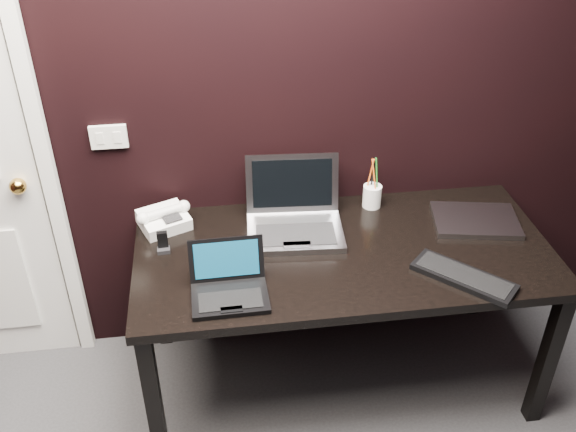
{
  "coord_description": "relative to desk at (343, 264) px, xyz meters",
  "views": [
    {
      "loc": [
        -0.22,
        -0.66,
        2.3
      ],
      "look_at": [
        0.06,
        1.35,
        0.96
      ],
      "focal_mm": 40.0,
      "sensor_mm": 36.0,
      "label": 1
    }
  ],
  "objects": [
    {
      "name": "ext_keyboard",
      "position": [
        0.41,
        -0.25,
        0.09
      ],
      "size": [
        0.37,
        0.37,
        0.03
      ],
      "color": "black",
      "rests_on": "desk"
    },
    {
      "name": "pen_cup",
      "position": [
        0.19,
        0.3,
        0.13
      ],
      "size": [
        0.1,
        0.1,
        0.24
      ],
      "color": "white",
      "rests_on": "desk"
    },
    {
      "name": "wall_back",
      "position": [
        -0.3,
        0.4,
        0.64
      ],
      "size": [
        4.0,
        0.0,
        4.0
      ],
      "primitive_type": "plane",
      "rotation": [
        1.57,
        0.0,
        0.0
      ],
      "color": "black",
      "rests_on": "ground"
    },
    {
      "name": "mobile_phone",
      "position": [
        -0.73,
        0.09,
        0.11
      ],
      "size": [
        0.05,
        0.05,
        0.09
      ],
      "color": "black",
      "rests_on": "desk"
    },
    {
      "name": "wall_switch",
      "position": [
        -0.92,
        0.39,
        0.46
      ],
      "size": [
        0.15,
        0.02,
        0.1
      ],
      "color": "silver",
      "rests_on": "wall_back"
    },
    {
      "name": "silver_laptop",
      "position": [
        -0.18,
        0.17,
        0.13
      ],
      "size": [
        0.42,
        0.39,
        0.28
      ],
      "color": "#9E9FA4",
      "rests_on": "desk"
    },
    {
      "name": "desk",
      "position": [
        0.0,
        0.0,
        0.0
      ],
      "size": [
        1.7,
        0.8,
        0.74
      ],
      "color": "black",
      "rests_on": "ground"
    },
    {
      "name": "closed_laptop",
      "position": [
        0.6,
        0.11,
        0.09
      ],
      "size": [
        0.4,
        0.32,
        0.02
      ],
      "color": "#9D9DA3",
      "rests_on": "desk"
    },
    {
      "name": "netbook",
      "position": [
        -0.48,
        -0.22,
        0.11
      ],
      "size": [
        0.28,
        0.25,
        0.18
      ],
      "color": "black",
      "rests_on": "desk"
    },
    {
      "name": "desk_phone",
      "position": [
        -0.73,
        0.26,
        0.12
      ],
      "size": [
        0.25,
        0.24,
        0.12
      ],
      "color": "white",
      "rests_on": "desk"
    }
  ]
}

